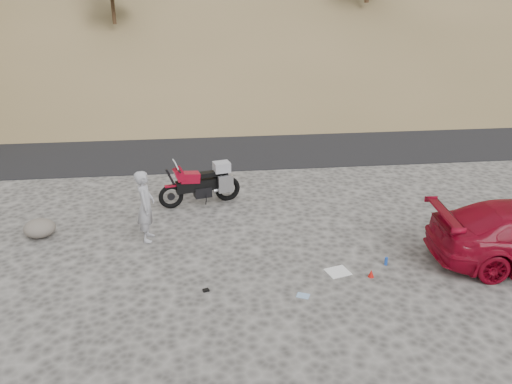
% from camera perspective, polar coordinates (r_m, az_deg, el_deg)
% --- Properties ---
extents(ground, '(140.00, 140.00, 0.00)m').
position_cam_1_polar(ground, '(11.83, -3.94, -6.94)').
color(ground, '#3D3B39').
rests_on(ground, ground).
extents(road, '(120.00, 7.00, 0.05)m').
position_cam_1_polar(road, '(20.15, -5.27, 5.68)').
color(road, black).
rests_on(road, ground).
extents(motorcycle, '(2.35, 1.02, 1.42)m').
position_cam_1_polar(motorcycle, '(14.22, -6.01, 0.94)').
color(motorcycle, black).
rests_on(motorcycle, ground).
extents(man, '(0.46, 0.67, 1.79)m').
position_cam_1_polar(man, '(12.69, -12.16, -5.26)').
color(man, '#9A999F').
rests_on(man, ground).
extents(small_rock, '(0.87, 0.81, 0.46)m').
position_cam_1_polar(small_rock, '(13.54, -23.50, -3.81)').
color(small_rock, '#534E47').
rests_on(small_rock, ground).
extents(gear_white_cloth, '(0.58, 0.54, 0.02)m').
position_cam_1_polar(gear_white_cloth, '(11.20, 9.33, -8.99)').
color(gear_white_cloth, white).
rests_on(gear_white_cloth, ground).
extents(gear_bottle, '(0.09, 0.09, 0.19)m').
position_cam_1_polar(gear_bottle, '(11.64, 14.64, -7.66)').
color(gear_bottle, '#1C46AA').
rests_on(gear_bottle, ground).
extents(gear_funnel, '(0.17, 0.17, 0.17)m').
position_cam_1_polar(gear_funnel, '(11.13, 13.03, -9.05)').
color(gear_funnel, red).
rests_on(gear_funnel, ground).
extents(gear_glove_b, '(0.15, 0.13, 0.04)m').
position_cam_1_polar(gear_glove_b, '(10.48, -5.74, -11.10)').
color(gear_glove_b, black).
rests_on(gear_glove_b, ground).
extents(gear_blue_cloth, '(0.31, 0.28, 0.01)m').
position_cam_1_polar(gear_blue_cloth, '(10.34, 5.40, -11.71)').
color(gear_blue_cloth, '#82A4C9').
rests_on(gear_blue_cloth, ground).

